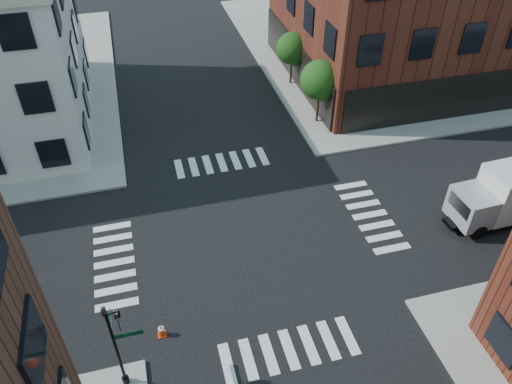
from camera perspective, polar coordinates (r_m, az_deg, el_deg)
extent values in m
plane|color=black|center=(26.63, -0.84, -5.23)|extent=(120.00, 120.00, 0.00)
cube|color=gray|center=(50.47, 17.40, 16.11)|extent=(30.00, 30.00, 0.15)
cylinder|color=black|center=(35.60, 7.00, 9.12)|extent=(0.18, 0.18, 1.47)
cylinder|color=black|center=(35.24, 7.10, 10.15)|extent=(0.12, 0.12, 1.47)
sphere|color=#183B10|center=(34.45, 7.32, 12.58)|extent=(2.69, 2.69, 2.69)
sphere|color=#183B10|center=(34.70, 7.70, 11.74)|extent=(1.85, 1.85, 1.85)
cylinder|color=black|center=(40.57, 3.98, 13.22)|extent=(0.18, 0.18, 1.33)
cylinder|color=black|center=(40.28, 4.03, 14.07)|extent=(0.12, 0.12, 1.33)
sphere|color=#183B10|center=(39.65, 4.13, 16.05)|extent=(2.43, 2.43, 2.43)
sphere|color=#183B10|center=(39.84, 4.49, 15.38)|extent=(1.67, 1.67, 1.67)
cylinder|color=black|center=(20.25, -15.61, -17.11)|extent=(0.12, 0.12, 4.60)
cylinder|color=black|center=(21.91, -14.66, -20.02)|extent=(0.28, 0.28, 0.30)
cube|color=#053819|center=(19.51, -14.41, -15.50)|extent=(1.10, 0.03, 0.22)
cube|color=#053819|center=(19.70, -16.26, -14.02)|extent=(0.03, 1.10, 0.22)
imported|color=black|center=(18.99, -15.41, -14.04)|extent=(0.22, 0.18, 1.10)
imported|color=black|center=(19.20, -16.81, -13.64)|extent=(0.18, 0.22, 1.10)
cube|color=#A4A4A6|center=(28.72, 23.46, -1.55)|extent=(1.89, 2.23, 1.80)
cube|color=black|center=(28.03, 22.26, -1.42)|extent=(0.16, 1.71, 0.81)
cube|color=black|center=(30.70, 26.44, -1.97)|extent=(7.23, 1.21, 0.22)
cylinder|color=black|center=(28.81, 24.05, -4.13)|extent=(0.91, 0.35, 0.90)
cylinder|color=black|center=(29.81, 21.97, -1.78)|extent=(0.91, 0.35, 0.90)
cylinder|color=black|center=(31.75, 26.64, -0.56)|extent=(0.91, 0.35, 0.90)
cube|color=red|center=(23.11, -10.67, -15.71)|extent=(0.38, 0.38, 0.04)
cone|color=red|center=(22.84, -10.77, -15.25)|extent=(0.36, 0.36, 0.69)
cylinder|color=white|center=(22.76, -10.80, -15.10)|extent=(0.27, 0.27, 0.08)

